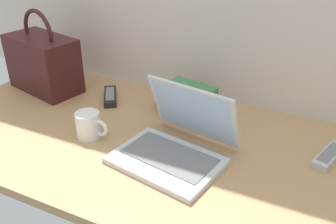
{
  "coord_description": "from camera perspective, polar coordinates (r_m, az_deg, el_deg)",
  "views": [
    {
      "loc": [
        0.48,
        -0.91,
        0.7
      ],
      "look_at": [
        0.04,
        0.0,
        0.15
      ],
      "focal_mm": 40.54,
      "sensor_mm": 36.0,
      "label": 1
    }
  ],
  "objects": [
    {
      "name": "desk",
      "position": [
        1.23,
        -1.6,
        -5.15
      ],
      "size": [
        1.6,
        0.76,
        0.03
      ],
      "color": "tan",
      "rests_on": "ground"
    },
    {
      "name": "laptop",
      "position": [
        1.14,
        1.21,
        -4.71
      ],
      "size": [
        0.35,
        0.34,
        0.21
      ],
      "color": "silver",
      "rests_on": "desk"
    },
    {
      "name": "coffee_mug",
      "position": [
        1.26,
        -11.81,
        -1.89
      ],
      "size": [
        0.12,
        0.08,
        0.09
      ],
      "color": "white",
      "rests_on": "desk"
    },
    {
      "name": "remote_control_near",
      "position": [
        1.51,
        -8.69,
        2.36
      ],
      "size": [
        0.13,
        0.16,
        0.02
      ],
      "color": "black",
      "rests_on": "desk"
    },
    {
      "name": "remote_control_far",
      "position": [
        1.24,
        23.09,
        -6.04
      ],
      "size": [
        0.09,
        0.17,
        0.02
      ],
      "color": "#B7B7B7",
      "rests_on": "desk"
    },
    {
      "name": "handbag",
      "position": [
        1.62,
        -18.25,
        7.11
      ],
      "size": [
        0.33,
        0.23,
        0.33
      ],
      "color": "#3F1919",
      "rests_on": "desk"
    },
    {
      "name": "book_stack",
      "position": [
        1.39,
        2.73,
        2.04
      ],
      "size": [
        0.21,
        0.17,
        0.1
      ],
      "color": "#334C99",
      "rests_on": "desk"
    }
  ]
}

